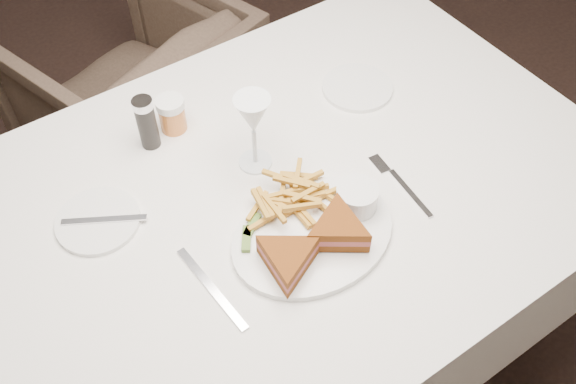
{
  "coord_description": "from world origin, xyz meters",
  "views": [
    {
      "loc": [
        -0.22,
        -1.07,
        1.73
      ],
      "look_at": [
        0.17,
        -0.42,
        0.8
      ],
      "focal_mm": 40.0,
      "sensor_mm": 36.0,
      "label": 1
    }
  ],
  "objects": [
    {
      "name": "ground",
      "position": [
        0.0,
        0.0,
        0.0
      ],
      "size": [
        5.0,
        5.0,
        0.0
      ],
      "primitive_type": "plane",
      "color": "black",
      "rests_on": "ground"
    },
    {
      "name": "table_setting",
      "position": [
        0.16,
        -0.41,
        0.79
      ],
      "size": [
        0.8,
        0.6,
        0.18
      ],
      "color": "white",
      "rests_on": "table"
    },
    {
      "name": "table",
      "position": [
        0.17,
        -0.37,
        0.38
      ],
      "size": [
        1.43,
        1.0,
        0.75
      ],
      "primitive_type": "cube",
      "rotation": [
        0.0,
        0.0,
        0.06
      ],
      "color": "silver",
      "rests_on": "ground"
    },
    {
      "name": "chair_far",
      "position": [
        0.17,
        0.56,
        0.33
      ],
      "size": [
        0.81,
        0.78,
        0.66
      ],
      "primitive_type": "imported",
      "rotation": [
        0.0,
        0.0,
        3.49
      ],
      "color": "#47372B",
      "rests_on": "ground"
    }
  ]
}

